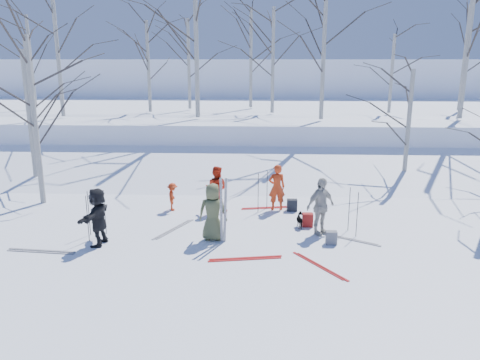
{
  "coord_description": "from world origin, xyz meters",
  "views": [
    {
      "loc": [
        0.63,
        -12.77,
        4.99
      ],
      "look_at": [
        0.0,
        1.5,
        1.3
      ],
      "focal_mm": 35.0,
      "sensor_mm": 36.0,
      "label": 1
    }
  ],
  "objects_px": {
    "skier_grey_west": "(98,217)",
    "backpack_grey": "(331,238)",
    "skier_red_seated": "(173,197)",
    "dog": "(301,220)",
    "skier_red_north": "(277,187)",
    "skier_redor_behind": "(216,189)",
    "backpack_red": "(308,220)",
    "skier_cream_east": "(320,206)",
    "skier_olive_center": "(213,212)",
    "backpack_dark": "(292,205)"
  },
  "relations": [
    {
      "from": "skier_red_north",
      "to": "skier_red_seated",
      "type": "relative_size",
      "value": 1.65
    },
    {
      "from": "skier_grey_west",
      "to": "skier_redor_behind",
      "type": "bearing_deg",
      "value": 142.69
    },
    {
      "from": "skier_redor_behind",
      "to": "dog",
      "type": "xyz_separation_m",
      "value": [
        2.72,
        -1.43,
        -0.56
      ]
    },
    {
      "from": "skier_cream_east",
      "to": "backpack_red",
      "type": "xyz_separation_m",
      "value": [
        -0.29,
        0.63,
        -0.64
      ]
    },
    {
      "from": "skier_cream_east",
      "to": "backpack_dark",
      "type": "height_order",
      "value": "skier_cream_east"
    },
    {
      "from": "backpack_red",
      "to": "backpack_grey",
      "type": "height_order",
      "value": "backpack_red"
    },
    {
      "from": "backpack_dark",
      "to": "skier_redor_behind",
      "type": "bearing_deg",
      "value": -175.83
    },
    {
      "from": "skier_red_seated",
      "to": "skier_cream_east",
      "type": "xyz_separation_m",
      "value": [
        4.72,
        -2.03,
        0.37
      ]
    },
    {
      "from": "skier_olive_center",
      "to": "skier_red_seated",
      "type": "relative_size",
      "value": 1.72
    },
    {
      "from": "skier_grey_west",
      "to": "backpack_grey",
      "type": "bearing_deg",
      "value": 99.74
    },
    {
      "from": "skier_redor_behind",
      "to": "backpack_dark",
      "type": "xyz_separation_m",
      "value": [
        2.55,
        0.19,
        -0.59
      ]
    },
    {
      "from": "backpack_grey",
      "to": "backpack_red",
      "type": "bearing_deg",
      "value": 110.23
    },
    {
      "from": "skier_grey_west",
      "to": "backpack_red",
      "type": "height_order",
      "value": "skier_grey_west"
    },
    {
      "from": "backpack_grey",
      "to": "skier_red_seated",
      "type": "bearing_deg",
      "value": 150.41
    },
    {
      "from": "skier_red_seated",
      "to": "backpack_red",
      "type": "xyz_separation_m",
      "value": [
        4.43,
        -1.4,
        -0.27
      ]
    },
    {
      "from": "skier_olive_center",
      "to": "backpack_red",
      "type": "xyz_separation_m",
      "value": [
        2.8,
        1.2,
        -0.61
      ]
    },
    {
      "from": "skier_red_north",
      "to": "backpack_red",
      "type": "relative_size",
      "value": 3.77
    },
    {
      "from": "skier_olive_center",
      "to": "skier_red_seated",
      "type": "bearing_deg",
      "value": -57.33
    },
    {
      "from": "skier_red_seated",
      "to": "dog",
      "type": "bearing_deg",
      "value": -115.62
    },
    {
      "from": "skier_red_north",
      "to": "skier_red_seated",
      "type": "distance_m",
      "value": 3.55
    },
    {
      "from": "backpack_grey",
      "to": "skier_redor_behind",
      "type": "bearing_deg",
      "value": 141.55
    },
    {
      "from": "skier_cream_east",
      "to": "backpack_red",
      "type": "height_order",
      "value": "skier_cream_east"
    },
    {
      "from": "skier_olive_center",
      "to": "backpack_dark",
      "type": "xyz_separation_m",
      "value": [
        2.42,
        2.72,
        -0.62
      ]
    },
    {
      "from": "dog",
      "to": "skier_grey_west",
      "type": "bearing_deg",
      "value": 5.26
    },
    {
      "from": "skier_red_seated",
      "to": "skier_grey_west",
      "type": "xyz_separation_m",
      "value": [
        -1.48,
        -3.11,
        0.33
      ]
    },
    {
      "from": "skier_grey_west",
      "to": "backpack_grey",
      "type": "height_order",
      "value": "skier_grey_west"
    },
    {
      "from": "skier_red_north",
      "to": "skier_redor_behind",
      "type": "relative_size",
      "value": 1.01
    },
    {
      "from": "backpack_red",
      "to": "skier_red_seated",
      "type": "bearing_deg",
      "value": 162.49
    },
    {
      "from": "skier_red_north",
      "to": "backpack_grey",
      "type": "height_order",
      "value": "skier_red_north"
    },
    {
      "from": "skier_red_seated",
      "to": "skier_cream_east",
      "type": "bearing_deg",
      "value": -119.27
    },
    {
      "from": "skier_grey_west",
      "to": "dog",
      "type": "height_order",
      "value": "skier_grey_west"
    },
    {
      "from": "skier_red_seated",
      "to": "backpack_dark",
      "type": "relative_size",
      "value": 2.39
    },
    {
      "from": "skier_redor_behind",
      "to": "backpack_grey",
      "type": "xyz_separation_m",
      "value": [
        3.46,
        -2.74,
        -0.6
      ]
    },
    {
      "from": "skier_olive_center",
      "to": "backpack_dark",
      "type": "distance_m",
      "value": 3.69
    },
    {
      "from": "skier_olive_center",
      "to": "skier_cream_east",
      "type": "bearing_deg",
      "value": -168.91
    },
    {
      "from": "skier_red_seated",
      "to": "dog",
      "type": "relative_size",
      "value": 1.79
    },
    {
      "from": "skier_grey_west",
      "to": "backpack_grey",
      "type": "relative_size",
      "value": 4.28
    },
    {
      "from": "skier_red_north",
      "to": "dog",
      "type": "bearing_deg",
      "value": 103.24
    },
    {
      "from": "skier_redor_behind",
      "to": "backpack_dark",
      "type": "relative_size",
      "value": 3.93
    },
    {
      "from": "skier_grey_west",
      "to": "backpack_dark",
      "type": "xyz_separation_m",
      "value": [
        5.53,
        3.23,
        -0.61
      ]
    },
    {
      "from": "skier_red_north",
      "to": "skier_redor_behind",
      "type": "distance_m",
      "value": 2.05
    },
    {
      "from": "backpack_red",
      "to": "backpack_grey",
      "type": "distance_m",
      "value": 1.51
    },
    {
      "from": "skier_grey_west",
      "to": "backpack_grey",
      "type": "distance_m",
      "value": 6.47
    },
    {
      "from": "skier_redor_behind",
      "to": "skier_red_seated",
      "type": "relative_size",
      "value": 1.64
    },
    {
      "from": "skier_cream_east",
      "to": "backpack_red",
      "type": "relative_size",
      "value": 4.05
    },
    {
      "from": "skier_redor_behind",
      "to": "skier_red_seated",
      "type": "height_order",
      "value": "skier_redor_behind"
    },
    {
      "from": "skier_red_north",
      "to": "skier_cream_east",
      "type": "distance_m",
      "value": 2.55
    },
    {
      "from": "skier_olive_center",
      "to": "backpack_dark",
      "type": "relative_size",
      "value": 4.12
    },
    {
      "from": "skier_cream_east",
      "to": "skier_grey_west",
      "type": "xyz_separation_m",
      "value": [
        -6.2,
        -1.08,
        -0.04
      ]
    },
    {
      "from": "skier_red_north",
      "to": "backpack_dark",
      "type": "distance_m",
      "value": 0.8
    }
  ]
}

